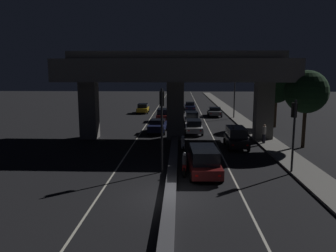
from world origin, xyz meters
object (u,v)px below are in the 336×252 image
object	(u,v)px
car_taxi_yellow_third_oncoming	(143,108)
traffic_light_right_of_median	(294,124)
pedestrian_on_sidewalk	(264,133)
motorcycle_red_filtering_near	(184,165)
street_lamp	(233,85)
car_dark_red_lead	(204,161)
car_white_third	(194,126)
car_grey_fifth	(215,112)
motorcycle_black_filtering_far	(183,133)
motorcycle_white_filtering_mid	(183,145)
car_dark_red_second_oncoming	(163,115)
car_black_second	(236,137)
car_silver_fourth	(191,118)
car_dark_blue_sixth	(190,107)
traffic_light_left_of_median	(162,116)
car_dark_blue_lead_oncoming	(158,126)

from	to	relation	value
car_taxi_yellow_third_oncoming	traffic_light_right_of_median	bearing A→B (deg)	22.06
pedestrian_on_sidewalk	car_taxi_yellow_third_oncoming	bearing A→B (deg)	120.64
motorcycle_red_filtering_near	street_lamp	bearing A→B (deg)	-12.49
car_dark_red_lead	car_white_third	distance (m)	14.58
car_white_third	car_grey_fifth	world-z (taller)	car_white_third
motorcycle_black_filtering_far	motorcycle_white_filtering_mid	bearing A→B (deg)	176.82
car_dark_red_second_oncoming	pedestrian_on_sidewalk	distance (m)	17.91
car_black_second	motorcycle_black_filtering_far	xyz separation A→B (m)	(-4.68, 3.79, -0.36)
car_black_second	car_dark_red_second_oncoming	xyz separation A→B (m)	(-7.30, 16.25, -0.11)
car_silver_fourth	motorcycle_white_filtering_mid	distance (m)	14.79
traffic_light_right_of_median	car_black_second	bearing A→B (deg)	108.36
street_lamp	car_dark_red_lead	world-z (taller)	street_lamp
car_dark_blue_sixth	motorcycle_red_filtering_near	world-z (taller)	car_dark_blue_sixth
car_taxi_yellow_third_oncoming	pedestrian_on_sidewalk	bearing A→B (deg)	29.90
car_taxi_yellow_third_oncoming	car_black_second	bearing A→B (deg)	23.30
traffic_light_left_of_median	car_silver_fourth	size ratio (longest dim) A/B	1.33
street_lamp	car_white_third	size ratio (longest dim) A/B	2.01
car_dark_blue_sixth	car_black_second	bearing A→B (deg)	-174.72
car_dark_blue_sixth	car_dark_red_second_oncoming	xyz separation A→B (m)	(-3.94, -11.58, 0.06)
car_dark_red_lead	pedestrian_on_sidewalk	world-z (taller)	pedestrian_on_sidewalk
car_white_third	pedestrian_on_sidewalk	bearing A→B (deg)	-131.14
street_lamp	pedestrian_on_sidewalk	distance (m)	17.91
traffic_light_right_of_median	car_dark_blue_lead_oncoming	world-z (taller)	traffic_light_right_of_median
car_dark_red_lead	car_white_third	bearing A→B (deg)	-2.05
traffic_light_left_of_median	pedestrian_on_sidewalk	distance (m)	12.79
motorcycle_black_filtering_far	car_dark_red_second_oncoming	bearing A→B (deg)	8.97
car_taxi_yellow_third_oncoming	motorcycle_red_filtering_near	distance (m)	33.43
car_silver_fourth	car_taxi_yellow_third_oncoming	bearing A→B (deg)	30.07
motorcycle_red_filtering_near	car_dark_red_second_oncoming	bearing A→B (deg)	8.71
car_dark_red_lead	motorcycle_red_filtering_near	size ratio (longest dim) A/B	2.50
street_lamp	car_white_third	world-z (taller)	street_lamp
traffic_light_left_of_median	motorcycle_black_filtering_far	distance (m)	11.61
car_dark_blue_lead_oncoming	motorcycle_red_filtering_near	bearing A→B (deg)	12.64
car_grey_fifth	car_taxi_yellow_third_oncoming	xyz separation A→B (m)	(-11.39, 3.57, 0.10)
traffic_light_right_of_median	motorcycle_red_filtering_near	xyz separation A→B (m)	(-7.05, -0.58, -2.69)
street_lamp	car_black_second	distance (m)	19.51
car_white_third	motorcycle_black_filtering_far	world-z (taller)	car_white_third
car_black_second	traffic_light_right_of_median	bearing A→B (deg)	-161.69
car_dark_blue_lead_oncoming	car_dark_red_second_oncoming	xyz separation A→B (m)	(0.15, 9.06, 0.09)
car_black_second	car_dark_red_lead	bearing A→B (deg)	156.55
car_grey_fifth	car_dark_red_second_oncoming	bearing A→B (deg)	125.41
traffic_light_right_of_median	car_silver_fourth	size ratio (longest dim) A/B	1.16
traffic_light_right_of_median	motorcycle_black_filtering_far	xyz separation A→B (m)	(-7.09, 11.06, -2.72)
street_lamp	motorcycle_black_filtering_far	size ratio (longest dim) A/B	4.79
motorcycle_white_filtering_mid	pedestrian_on_sidewalk	bearing A→B (deg)	-70.84
car_black_second	traffic_light_left_of_median	bearing A→B (deg)	139.81
car_dark_blue_lead_oncoming	car_silver_fourth	bearing A→B (deg)	148.45
car_silver_fourth	car_white_third	bearing A→B (deg)	177.76
car_dark_red_lead	car_white_third	size ratio (longest dim) A/B	1.12
traffic_light_left_of_median	street_lamp	bearing A→B (deg)	71.77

